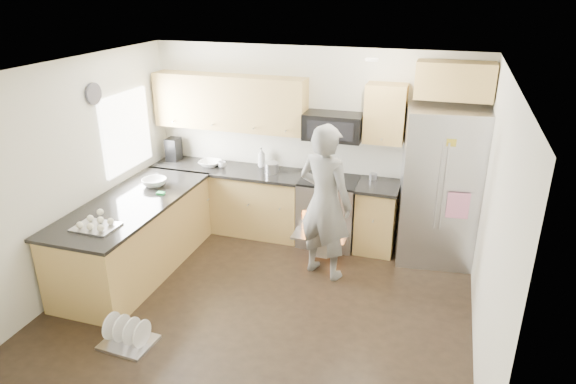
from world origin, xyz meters
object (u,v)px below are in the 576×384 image
(stove_range, at_px, (329,197))
(dish_rack, at_px, (128,337))
(refrigerator, at_px, (441,186))
(person, at_px, (325,202))

(stove_range, bearing_deg, dish_rack, -116.90)
(refrigerator, bearing_deg, person, -153.81)
(refrigerator, bearing_deg, dish_rack, -142.69)
(refrigerator, xyz_separation_m, dish_rack, (-2.81, -2.75, -0.91))
(refrigerator, distance_m, person, 1.53)
(dish_rack, bearing_deg, stove_range, 63.10)
(stove_range, distance_m, refrigerator, 1.46)
(stove_range, xyz_separation_m, person, (0.14, -0.83, 0.28))
(refrigerator, bearing_deg, stove_range, 173.24)
(refrigerator, distance_m, dish_rack, 4.04)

